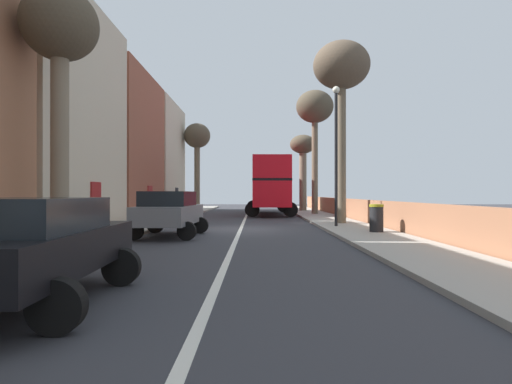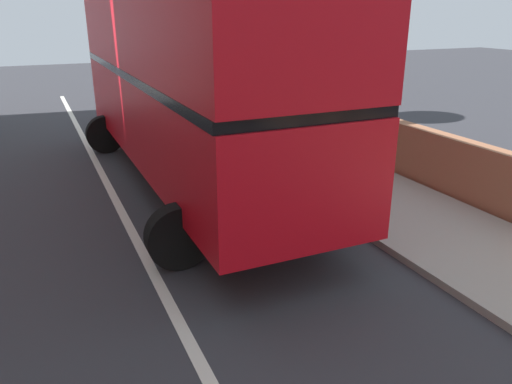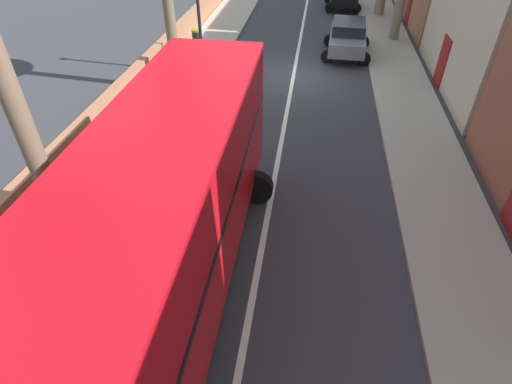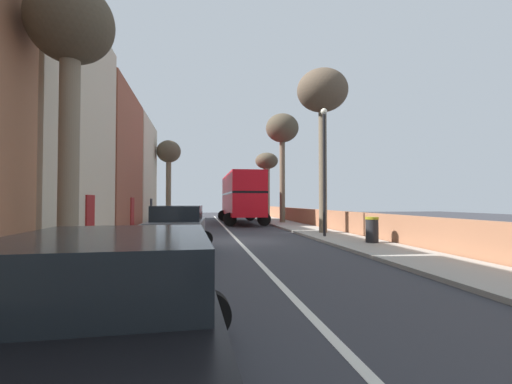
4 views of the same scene
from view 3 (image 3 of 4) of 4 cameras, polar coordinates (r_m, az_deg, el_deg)
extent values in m
plane|color=#333338|center=(19.95, 5.28, 15.88)|extent=(84.00, 84.00, 0.00)
cube|color=silver|center=(19.95, 5.28, 15.89)|extent=(0.16, 54.00, 0.01)
cube|color=#9E998E|center=(20.31, 19.65, 14.46)|extent=(2.60, 60.00, 0.12)
cube|color=#9E998E|center=(20.74, -8.93, 16.66)|extent=(2.60, 60.00, 0.12)
cube|color=maroon|center=(29.32, 20.77, 23.29)|extent=(0.08, 1.10, 2.10)
cube|color=maroon|center=(20.34, 24.74, 16.30)|extent=(0.08, 1.10, 2.10)
cube|color=#9E6647|center=(21.03, -13.35, 18.09)|extent=(0.36, 54.00, 1.26)
cube|color=red|center=(8.54, -12.18, -7.58)|extent=(2.52, 10.50, 1.70)
cube|color=black|center=(7.91, -13.06, -2.87)|extent=(2.55, 10.40, 0.16)
cube|color=red|center=(7.40, -13.96, 1.98)|extent=(2.52, 10.50, 1.50)
cylinder|color=black|center=(11.55, -0.06, 0.63)|extent=(1.00, 0.30, 1.00)
cylinder|color=black|center=(12.11, -12.14, 1.67)|extent=(1.00, 0.30, 1.00)
cylinder|color=black|center=(30.94, 13.96, 23.78)|extent=(0.65, 0.24, 0.64)
cylinder|color=black|center=(30.79, 10.35, 24.16)|extent=(0.65, 0.24, 0.64)
cube|color=slate|center=(22.77, 12.72, 20.20)|extent=(1.95, 4.17, 0.66)
cube|color=black|center=(22.80, 12.95, 21.76)|extent=(1.73, 2.32, 0.52)
cylinder|color=black|center=(21.77, 14.96, 17.65)|extent=(0.65, 0.25, 0.64)
cylinder|color=black|center=(21.72, 9.99, 18.28)|extent=(0.65, 0.25, 0.64)
cylinder|color=black|center=(24.17, 14.86, 19.69)|extent=(0.65, 0.25, 0.64)
cylinder|color=black|center=(24.12, 10.33, 20.27)|extent=(0.65, 0.25, 0.64)
cylinder|color=brown|center=(9.66, -30.54, 9.62)|extent=(0.45, 0.45, 7.25)
cylinder|color=black|center=(19.48, -8.19, 24.79)|extent=(0.14, 0.14, 6.00)
cylinder|color=black|center=(23.06, -8.24, 20.37)|extent=(0.52, 0.52, 0.96)
cylinder|color=olive|center=(22.91, -8.36, 21.62)|extent=(0.55, 0.55, 0.10)
camera|label=1|loc=(37.71, 6.60, 28.99)|focal=29.53mm
camera|label=2|loc=(16.16, 10.36, 23.94)|focal=34.94mm
camera|label=4|loc=(35.06, 10.85, 28.30)|focal=24.44mm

